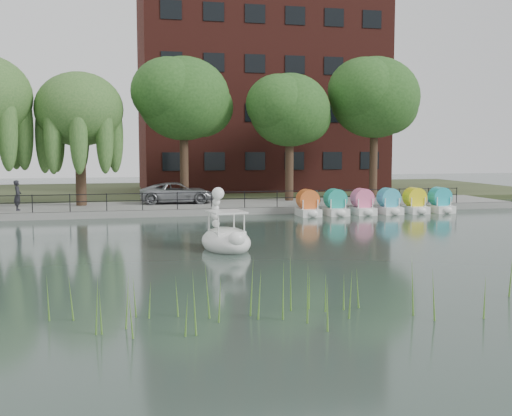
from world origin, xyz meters
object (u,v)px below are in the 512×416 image
object	(u,v)px
minivan	(178,191)
bicycle	(308,197)
swan_boat	(226,236)
pedestrian	(18,193)

from	to	relation	value
minivan	bicycle	xyz separation A→B (m)	(7.70, -3.32, -0.27)
bicycle	swan_boat	world-z (taller)	swan_boat
bicycle	swan_boat	bearing A→B (deg)	137.86
bicycle	minivan	bearing A→B (deg)	55.08
minivan	bicycle	world-z (taller)	minivan
minivan	pedestrian	distance (m)	9.69
minivan	pedestrian	world-z (taller)	pedestrian
minivan	pedestrian	bearing A→B (deg)	107.87
minivan	pedestrian	xyz separation A→B (m)	(-9.37, -2.48, 0.22)
minivan	swan_boat	bearing A→B (deg)	-176.75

